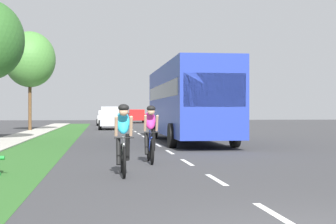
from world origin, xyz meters
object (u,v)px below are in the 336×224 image
(cyclist_trailing, at_px, (150,133))
(bus_blue, at_px, (188,99))
(street_tree_far, at_px, (30,60))
(cyclist_lead, at_px, (123,139))
(pickup_red, at_px, (136,116))
(sedan_white, at_px, (107,118))
(suv_silver, at_px, (112,117))

(cyclist_trailing, xyz_separation_m, bus_blue, (2.64, 9.54, 1.17))
(bus_blue, height_order, street_tree_far, street_tree_far)
(cyclist_lead, relative_size, street_tree_far, 0.24)
(cyclist_trailing, bearing_deg, cyclist_lead, -107.26)
(cyclist_trailing, distance_m, pickup_red, 50.19)
(cyclist_lead, xyz_separation_m, sedan_white, (0.05, 41.51, -0.04))
(cyclist_lead, bearing_deg, suv_silver, 89.28)
(cyclist_lead, height_order, sedan_white, cyclist_lead)
(sedan_white, bearing_deg, street_tree_far, -112.23)
(pickup_red, height_order, street_tree_far, street_tree_far)
(suv_silver, relative_size, street_tree_far, 0.65)
(sedan_white, height_order, street_tree_far, street_tree_far)
(pickup_red, xyz_separation_m, street_tree_far, (-9.45, -25.30, 4.37))
(cyclist_lead, bearing_deg, pickup_red, 85.88)
(bus_blue, relative_size, suv_silver, 2.47)
(bus_blue, height_order, sedan_white, bus_blue)
(bus_blue, distance_m, pickup_red, 40.59)
(bus_blue, distance_m, sedan_white, 29.43)
(street_tree_far, bearing_deg, suv_silver, 21.55)
(cyclist_trailing, xyz_separation_m, suv_silver, (-0.48, 27.18, 0.14))
(cyclist_trailing, relative_size, street_tree_far, 0.24)
(sedan_white, distance_m, street_tree_far, 15.69)
(sedan_white, bearing_deg, suv_silver, -88.40)
(cyclist_trailing, xyz_separation_m, pickup_red, (2.95, 50.11, 0.02))
(bus_blue, distance_m, suv_silver, 17.95)
(cyclist_lead, relative_size, sedan_white, 0.40)
(bus_blue, bearing_deg, pickup_red, 89.56)
(cyclist_lead, xyz_separation_m, cyclist_trailing, (0.86, 2.77, 0.00))
(bus_blue, distance_m, street_tree_far, 18.09)
(cyclist_lead, distance_m, suv_silver, 29.96)
(sedan_white, bearing_deg, pickup_red, 71.71)
(bus_blue, bearing_deg, suv_silver, 100.04)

